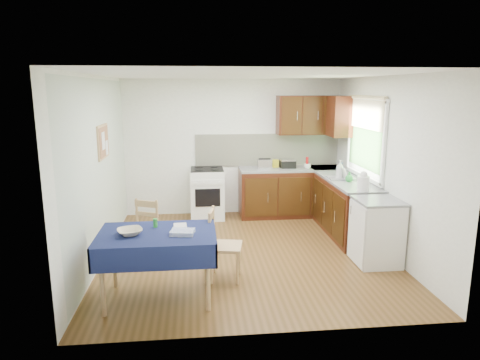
{
  "coord_description": "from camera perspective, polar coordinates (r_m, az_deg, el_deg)",
  "views": [
    {
      "loc": [
        -0.7,
        -5.78,
        2.31
      ],
      "look_at": [
        -0.08,
        0.08,
        1.06
      ],
      "focal_mm": 32.0,
      "sensor_mm": 36.0,
      "label": 1
    }
  ],
  "objects": [
    {
      "name": "worktop_back",
      "position": [
        7.91,
        6.85,
        1.49
      ],
      "size": [
        1.9,
        0.6,
        0.04
      ],
      "primitive_type": "cube",
      "color": "slate",
      "rests_on": "base_cabinets"
    },
    {
      "name": "yellow_packet",
      "position": [
        7.9,
        4.76,
        2.2
      ],
      "size": [
        0.12,
        0.1,
        0.14
      ],
      "primitive_type": "cube",
      "rotation": [
        0.0,
        0.0,
        0.25
      ],
      "color": "gold",
      "rests_on": "worktop_back"
    },
    {
      "name": "plate_bowl",
      "position": [
        4.78,
        -14.48,
        -6.7
      ],
      "size": [
        0.33,
        0.33,
        0.06
      ],
      "primitive_type": "imported",
      "rotation": [
        0.0,
        0.0,
        0.31
      ],
      "color": "beige",
      "rests_on": "dining_table"
    },
    {
      "name": "chair_far",
      "position": [
        6.13,
        -11.69,
        -5.93
      ],
      "size": [
        0.5,
        0.5,
        0.86
      ],
      "rotation": [
        0.0,
        0.0,
        2.74
      ],
      "color": "tan",
      "rests_on": "ground"
    },
    {
      "name": "upper_cabinets",
      "position": [
        7.92,
        10.42,
        8.46
      ],
      "size": [
        1.2,
        0.85,
        0.7
      ],
      "color": "black",
      "rests_on": "wall_back"
    },
    {
      "name": "fridge",
      "position": [
        6.05,
        17.78,
        -6.6
      ],
      "size": [
        0.58,
        0.6,
        0.89
      ],
      "color": "white",
      "rests_on": "ground"
    },
    {
      "name": "cup",
      "position": [
        7.84,
        8.98,
        1.84
      ],
      "size": [
        0.16,
        0.16,
        0.1
      ],
      "primitive_type": "imported",
      "rotation": [
        0.0,
        0.0,
        -0.34
      ],
      "color": "white",
      "rests_on": "worktop_back"
    },
    {
      "name": "floor",
      "position": [
        6.27,
        0.81,
        -9.65
      ],
      "size": [
        4.2,
        4.2,
        0.0
      ],
      "primitive_type": "plane",
      "color": "#513515",
      "rests_on": "ground"
    },
    {
      "name": "wall_back",
      "position": [
        7.98,
        -0.95,
        4.36
      ],
      "size": [
        4.0,
        0.02,
        2.5
      ],
      "primitive_type": "cube",
      "color": "white",
      "rests_on": "ground"
    },
    {
      "name": "splashback",
      "position": [
        8.06,
        3.68,
        4.05
      ],
      "size": [
        2.7,
        0.02,
        0.6
      ],
      "primitive_type": "cube",
      "color": "#EBE5C7",
      "rests_on": "wall_back"
    },
    {
      "name": "sandwich_press",
      "position": [
        7.9,
        6.35,
        2.21
      ],
      "size": [
        0.27,
        0.24,
        0.16
      ],
      "rotation": [
        0.0,
        0.0,
        0.32
      ],
      "color": "black",
      "rests_on": "worktop_back"
    },
    {
      "name": "ceiling",
      "position": [
        5.83,
        0.89,
        13.85
      ],
      "size": [
        4.0,
        4.2,
        0.02
      ],
      "primitive_type": "cube",
      "color": "white",
      "rests_on": "wall_back"
    },
    {
      "name": "sauce_bottle",
      "position": [
        7.85,
        8.93,
        2.28
      ],
      "size": [
        0.05,
        0.05,
        0.21
      ],
      "primitive_type": "cylinder",
      "color": "red",
      "rests_on": "worktop_back"
    },
    {
      "name": "soap_bottle_c",
      "position": [
        6.85,
        14.36,
        0.4
      ],
      "size": [
        0.13,
        0.13,
        0.16
      ],
      "primitive_type": "imported",
      "rotation": [
        0.0,
        0.0,
        3.07
      ],
      "color": "#268E38",
      "rests_on": "worktop_right"
    },
    {
      "name": "book",
      "position": [
        4.95,
        -8.84,
        -6.13
      ],
      "size": [
        0.16,
        0.21,
        0.02
      ],
      "primitive_type": "imported",
      "rotation": [
        0.0,
        0.0,
        0.06
      ],
      "color": "white",
      "rests_on": "dining_table"
    },
    {
      "name": "wall_right",
      "position": [
        6.47,
        18.74,
        1.91
      ],
      "size": [
        0.02,
        4.2,
        2.5
      ],
      "primitive_type": "cube",
      "color": "white",
      "rests_on": "ground"
    },
    {
      "name": "tea_towel",
      "position": [
        4.7,
        -7.7,
        -6.91
      ],
      "size": [
        0.28,
        0.23,
        0.04
      ],
      "primitive_type": "cube",
      "rotation": [
        0.0,
        0.0,
        -0.16
      ],
      "color": "navy",
      "rests_on": "dining_table"
    },
    {
      "name": "kettle",
      "position": [
        6.29,
        16.12,
        -0.28
      ],
      "size": [
        0.17,
        0.17,
        0.28
      ],
      "color": "white",
      "rests_on": "worktop_right"
    },
    {
      "name": "dining_table",
      "position": [
        4.83,
        -10.97,
        -8.1
      ],
      "size": [
        1.28,
        0.87,
        0.78
      ],
      "rotation": [
        0.0,
        0.0,
        0.18
      ],
      "color": "#0F1A3C",
      "rests_on": "ground"
    },
    {
      "name": "corkboard",
      "position": [
        6.26,
        -17.78,
        4.89
      ],
      "size": [
        0.04,
        0.62,
        0.47
      ],
      "color": "tan",
      "rests_on": "wall_left"
    },
    {
      "name": "window",
      "position": [
        7.04,
        16.38,
        6.13
      ],
      "size": [
        0.04,
        1.48,
        1.26
      ],
      "color": "#2B5322",
      "rests_on": "wall_right"
    },
    {
      "name": "base_cabinets",
      "position": [
        7.57,
        9.94,
        -2.57
      ],
      "size": [
        1.9,
        2.3,
        0.86
      ],
      "color": "black",
      "rests_on": "ground"
    },
    {
      "name": "worktop_corner",
      "position": [
        8.08,
        11.35,
        1.56
      ],
      "size": [
        0.6,
        0.6,
        0.04
      ],
      "primitive_type": "cube",
      "color": "slate",
      "rests_on": "base_cabinets"
    },
    {
      "name": "stove",
      "position": [
        7.81,
        -4.39,
        -1.76
      ],
      "size": [
        0.6,
        0.61,
        0.92
      ],
      "color": "white",
      "rests_on": "ground"
    },
    {
      "name": "worktop_right",
      "position": [
        7.01,
        14.11,
        -0.15
      ],
      "size": [
        0.6,
        1.7,
        0.04
      ],
      "primitive_type": "cube",
      "color": "slate",
      "rests_on": "base_cabinets"
    },
    {
      "name": "toaster",
      "position": [
        7.75,
        3.28,
        2.15
      ],
      "size": [
        0.25,
        0.16,
        0.2
      ],
      "rotation": [
        0.0,
        0.0,
        0.16
      ],
      "color": "silver",
      "rests_on": "worktop_back"
    },
    {
      "name": "chair_near",
      "position": [
        5.3,
        -2.46,
        -8.34
      ],
      "size": [
        0.46,
        0.46,
        0.89
      ],
      "rotation": [
        0.0,
        0.0,
        1.39
      ],
      "color": "tan",
      "rests_on": "ground"
    },
    {
      "name": "spice_jar",
      "position": [
        4.97,
        -11.22,
        -5.63
      ],
      "size": [
        0.05,
        0.05,
        0.1
      ],
      "primitive_type": "cylinder",
      "color": "green",
      "rests_on": "dining_table"
    },
    {
      "name": "wall_front",
      "position": [
        3.9,
        4.53,
        -3.86
      ],
      "size": [
        4.0,
        0.02,
        2.5
      ],
      "primitive_type": "cube",
      "color": "white",
      "rests_on": "ground"
    },
    {
      "name": "soap_bottle_a",
      "position": [
        7.03,
        13.15,
        1.36
      ],
      "size": [
        0.16,
        0.16,
        0.3
      ],
      "primitive_type": "imported",
      "rotation": [
        0.0,
        0.0,
        0.49
      ],
      "color": "white",
      "rests_on": "worktop_right"
    },
    {
      "name": "wall_left",
      "position": [
        6.02,
        -18.41,
        1.23
      ],
      "size": [
        0.02,
        4.2,
        2.5
      ],
      "primitive_type": "cube",
      "color": "silver",
      "rests_on": "ground"
    },
    {
      "name": "soap_bottle_b",
      "position": [
        7.34,
        13.21,
        1.44
      ],
      "size": [
        0.11,
        0.11,
        0.21
      ],
      "primitive_type": "imported",
      "rotation": [
        0.0,
        0.0,
        1.7
      ],
      "color": "#1C4EA6",
      "rests_on": "worktop_right"
    },
    {
      "name": "dish_rack",
      "position": [
        7.08,
        13.38,
        0.36
      ],
      "size": [
        0.43,
        0.33,
        0.2
      ],
      "rotation": [
        0.0,
        0.0,
        -0.25
      ],
      "color": "gray",
      "rests_on": "worktop_right"
    }
  ]
}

